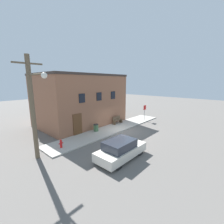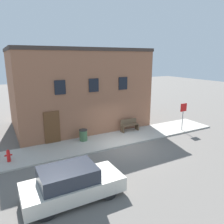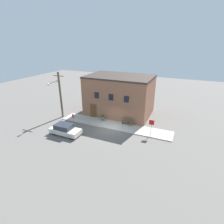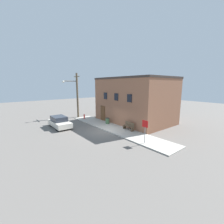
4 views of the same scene
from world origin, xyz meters
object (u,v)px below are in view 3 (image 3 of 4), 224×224
fire_hydrant (73,116)px  trash_bin (103,118)px  stop_sign (151,125)px  bench (127,122)px  parked_car (65,130)px  utility_pole (60,94)px

fire_hydrant → trash_bin: (4.61, 0.96, 0.05)m
fire_hydrant → trash_bin: size_ratio=0.89×
stop_sign → trash_bin: (-7.45, 1.52, -1.05)m
bench → parked_car: (-6.37, -5.66, 0.11)m
stop_sign → parked_car: (-10.04, -3.93, -0.88)m
stop_sign → parked_car: bearing=-158.6°
trash_bin → utility_pole: (-6.49, -1.18, 3.26)m
stop_sign → trash_bin: size_ratio=2.71×
trash_bin → utility_pole: 7.35m
fire_hydrant → bench: bench is taller
fire_hydrant → parked_car: bearing=-65.7°
stop_sign → bench: size_ratio=1.49×
fire_hydrant → bench: 8.47m
stop_sign → bench: bearing=154.8°
fire_hydrant → parked_car: 4.93m
fire_hydrant → stop_sign: size_ratio=0.33×
bench → parked_car: parked_car is taller
trash_bin → bench: bearing=3.2°
stop_sign → parked_car: 10.82m
trash_bin → parked_car: bearing=-115.4°
fire_hydrant → utility_pole: 3.80m
bench → parked_car: size_ratio=0.35×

